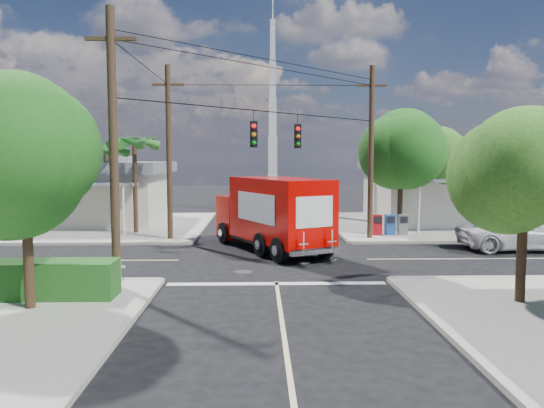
{
  "coord_description": "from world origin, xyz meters",
  "views": [
    {
      "loc": [
        -0.6,
        -22.15,
        4.31
      ],
      "look_at": [
        0.0,
        2.0,
        2.2
      ],
      "focal_mm": 35.0,
      "sensor_mm": 36.0,
      "label": 1
    }
  ],
  "objects": [
    {
      "name": "building_nw",
      "position": [
        -12.0,
        12.46,
        2.22
      ],
      "size": [
        10.8,
        10.2,
        4.3
      ],
      "color": "beige",
      "rests_on": "sidewalk_nw"
    },
    {
      "name": "sidewalk_nw",
      "position": [
        -10.88,
        10.88,
        0.07
      ],
      "size": [
        14.12,
        14.12,
        0.14
      ],
      "color": "#9D988D",
      "rests_on": "ground"
    },
    {
      "name": "ground",
      "position": [
        0.0,
        0.0,
        0.0
      ],
      "size": [
        120.0,
        120.0,
        0.0
      ],
      "primitive_type": "plane",
      "color": "black",
      "rests_on": "ground"
    },
    {
      "name": "vending_boxes",
      "position": [
        6.5,
        6.2,
        0.69
      ],
      "size": [
        1.9,
        0.5,
        1.1
      ],
      "color": "#A50E14",
      "rests_on": "sidewalk_ne"
    },
    {
      "name": "sidewalk_ne",
      "position": [
        10.88,
        10.88,
        0.07
      ],
      "size": [
        14.12,
        14.12,
        0.14
      ],
      "color": "#9D988D",
      "rests_on": "ground"
    },
    {
      "name": "tree_sw_front",
      "position": [
        -6.99,
        -7.54,
        4.33
      ],
      "size": [
        3.88,
        3.78,
        6.03
      ],
      "color": "#422D1C",
      "rests_on": "sidewalk_sw"
    },
    {
      "name": "palm_nw_back",
      "position": [
        -9.5,
        9.0,
        4.67
      ],
      "size": [
        3.01,
        3.08,
        5.19
      ],
      "color": "#422D1C",
      "rests_on": "sidewalk_nw"
    },
    {
      "name": "tree_ne_back",
      "position": [
        9.81,
        8.96,
        4.19
      ],
      "size": [
        3.77,
        3.66,
        5.82
      ],
      "color": "#422D1C",
      "rests_on": "sidewalk_ne"
    },
    {
      "name": "road_markings",
      "position": [
        0.0,
        -1.47,
        0.01
      ],
      "size": [
        32.0,
        32.0,
        0.01
      ],
      "color": "beige",
      "rests_on": "ground"
    },
    {
      "name": "radio_tower",
      "position": [
        0.5,
        20.0,
        5.64
      ],
      "size": [
        0.8,
        0.8,
        17.0
      ],
      "color": "silver",
      "rests_on": "ground"
    },
    {
      "name": "tree_se",
      "position": [
        7.01,
        -7.24,
        4.04
      ],
      "size": [
        3.67,
        3.54,
        5.62
      ],
      "color": "#422D1C",
      "rests_on": "sidewalk_se"
    },
    {
      "name": "hedge_sw",
      "position": [
        -8.0,
        -6.4,
        0.69
      ],
      "size": [
        6.2,
        1.2,
        1.1
      ],
      "primitive_type": "cube",
      "color": "#1B4B19",
      "rests_on": "sidewalk_sw"
    },
    {
      "name": "picket_fence",
      "position": [
        -7.8,
        -5.6,
        0.68
      ],
      "size": [
        5.94,
        0.06,
        1.0
      ],
      "color": "silver",
      "rests_on": "sidewalk_sw"
    },
    {
      "name": "delivery_truck",
      "position": [
        0.02,
        2.15,
        1.73
      ],
      "size": [
        5.62,
        8.04,
        3.4
      ],
      "color": "black",
      "rests_on": "ground"
    },
    {
      "name": "palm_nw_front",
      "position": [
        -7.5,
        7.5,
        5.04
      ],
      "size": [
        3.01,
        3.08,
        5.59
      ],
      "color": "#422D1C",
      "rests_on": "sidewalk_nw"
    },
    {
      "name": "tree_ne_front",
      "position": [
        7.21,
        6.76,
        4.77
      ],
      "size": [
        4.21,
        4.14,
        6.66
      ],
      "color": "#422D1C",
      "rests_on": "sidewalk_ne"
    },
    {
      "name": "building_ne",
      "position": [
        12.5,
        11.97,
        2.32
      ],
      "size": [
        11.8,
        10.2,
        4.5
      ],
      "color": "silver",
      "rests_on": "sidewalk_ne"
    },
    {
      "name": "utility_poles",
      "position": [
        -1.58,
        1.6,
        4.67
      ],
      "size": [
        12.0,
        10.68,
        9.0
      ],
      "color": "#473321",
      "rests_on": "ground"
    },
    {
      "name": "parked_car",
      "position": [
        11.56,
        2.1,
        0.76
      ],
      "size": [
        5.49,
        2.6,
        1.52
      ],
      "primitive_type": "imported",
      "rotation": [
        0.0,
        0.0,
        1.59
      ],
      "color": "silver",
      "rests_on": "ground"
    }
  ]
}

